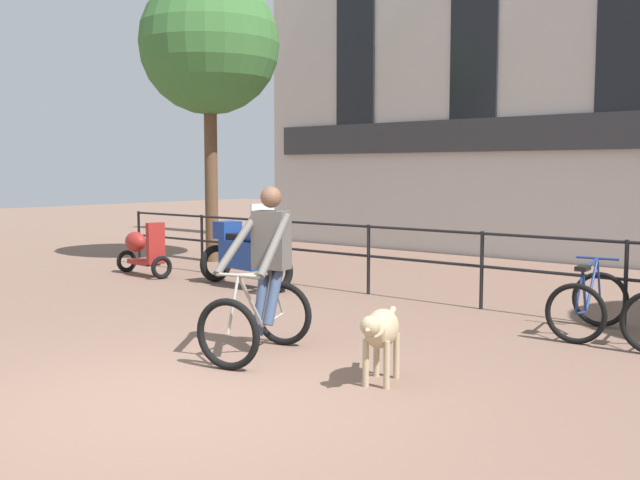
# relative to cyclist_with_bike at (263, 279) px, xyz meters

# --- Properties ---
(ground_plane) EXTENTS (60.00, 60.00, 0.00)m
(ground_plane) POSITION_rel_cyclist_with_bike_xyz_m (0.53, -1.57, -0.76)
(ground_plane) COLOR #7A5B4C
(canal_railing) EXTENTS (15.05, 0.05, 1.05)m
(canal_railing) POSITION_rel_cyclist_with_bike_xyz_m (0.53, 3.63, -0.05)
(canal_railing) COLOR black
(canal_railing) RESTS_ON ground_plane
(building_facade) EXTENTS (18.00, 0.72, 9.00)m
(building_facade) POSITION_rel_cyclist_with_bike_xyz_m (0.53, 9.42, 3.72)
(building_facade) COLOR beige
(building_facade) RESTS_ON ground_plane
(cyclist_with_bike) EXTENTS (0.96, 1.31, 1.70)m
(cyclist_with_bike) POSITION_rel_cyclist_with_bike_xyz_m (0.00, 0.00, 0.00)
(cyclist_with_bike) COLOR black
(cyclist_with_bike) RESTS_ON ground_plane
(dog) EXTENTS (0.45, 0.88, 0.66)m
(dog) POSITION_rel_cyclist_with_bike_xyz_m (1.53, -0.12, -0.29)
(dog) COLOR tan
(dog) RESTS_ON ground_plane
(parked_motorcycle) EXTENTS (1.78, 0.83, 1.35)m
(parked_motorcycle) POSITION_rel_cyclist_with_bike_xyz_m (-3.26, 2.91, -0.20)
(parked_motorcycle) COLOR black
(parked_motorcycle) RESTS_ON ground_plane
(parked_bicycle_near_lamp) EXTENTS (0.77, 1.17, 0.86)m
(parked_bicycle_near_lamp) POSITION_rel_cyclist_with_bike_xyz_m (2.22, 2.97, -0.41)
(parked_bicycle_near_lamp) COLOR black
(parked_bicycle_near_lamp) RESTS_ON ground_plane
(parked_scooter) EXTENTS (1.32, 0.55, 0.96)m
(parked_scooter) POSITION_rel_cyclist_with_bike_xyz_m (-5.62, 2.69, -0.30)
(parked_scooter) COLOR black
(parked_scooter) RESTS_ON ground_plane
(tree_canalside_left) EXTENTS (2.79, 2.79, 5.75)m
(tree_canalside_left) POSITION_rel_cyclist_with_bike_xyz_m (-6.18, 4.84, 3.57)
(tree_canalside_left) COLOR brown
(tree_canalside_left) RESTS_ON ground_plane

